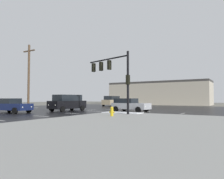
% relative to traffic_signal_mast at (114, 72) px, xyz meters
% --- Properties ---
extents(ground_plane, '(120.00, 120.00, 0.00)m').
position_rel_traffic_signal_mast_xyz_m(ground_plane, '(-4.43, 4.75, -4.24)').
color(ground_plane, slate).
extents(road_asphalt, '(44.00, 44.00, 0.02)m').
position_rel_traffic_signal_mast_xyz_m(road_asphalt, '(-4.43, 4.75, -4.23)').
color(road_asphalt, black).
rests_on(road_asphalt, ground_plane).
extents(sidewalk_corner, '(18.00, 18.00, 0.14)m').
position_rel_traffic_signal_mast_xyz_m(sidewalk_corner, '(7.57, -7.25, -4.17)').
color(sidewalk_corner, '#9E9E99').
rests_on(sidewalk_corner, ground_plane).
extents(snow_strip_curbside, '(4.00, 1.60, 0.06)m').
position_rel_traffic_signal_mast_xyz_m(snow_strip_curbside, '(0.57, 0.75, -4.07)').
color(snow_strip_curbside, white).
rests_on(snow_strip_curbside, sidewalk_corner).
extents(lane_markings, '(36.15, 36.15, 0.01)m').
position_rel_traffic_signal_mast_xyz_m(lane_markings, '(-3.23, 3.37, -4.22)').
color(lane_markings, silver).
rests_on(lane_markings, road_asphalt).
extents(traffic_signal_mast, '(5.65, 1.66, 5.91)m').
position_rel_traffic_signal_mast_xyz_m(traffic_signal_mast, '(0.00, 0.00, 0.00)').
color(traffic_signal_mast, black).
rests_on(traffic_signal_mast, sidewalk_corner).
extents(fire_hydrant, '(0.48, 0.26, 0.79)m').
position_rel_traffic_signal_mast_xyz_m(fire_hydrant, '(1.69, -3.09, -3.70)').
color(fire_hydrant, gold).
rests_on(fire_hydrant, sidewalk_corner).
extents(strip_building_background, '(25.02, 8.00, 5.77)m').
position_rel_traffic_signal_mast_xyz_m(strip_building_background, '(-7.48, 34.43, -1.35)').
color(strip_building_background, '#BCB29E').
rests_on(strip_building_background, ground_plane).
extents(sedan_silver, '(4.66, 2.37, 1.58)m').
position_rel_traffic_signal_mast_xyz_m(sedan_silver, '(-0.50, 4.41, -3.39)').
color(sedan_silver, '#B7BABF').
rests_on(sedan_silver, road_asphalt).
extents(sedan_navy, '(4.68, 2.44, 1.58)m').
position_rel_traffic_signal_mast_xyz_m(sedan_navy, '(-10.59, -4.20, -3.39)').
color(sedan_navy, '#141E47').
rests_on(sedan_navy, road_asphalt).
extents(suv_black, '(2.46, 4.95, 2.03)m').
position_rel_traffic_signal_mast_xyz_m(suv_black, '(-7.72, 1.56, -3.15)').
color(suv_black, black).
rests_on(suv_black, road_asphalt).
extents(sedan_blue, '(4.68, 2.43, 1.58)m').
position_rel_traffic_signal_mast_xyz_m(sedan_blue, '(-17.80, 12.45, -3.39)').
color(sedan_blue, navy).
rests_on(sedan_blue, road_asphalt).
extents(suv_tan, '(2.32, 4.90, 2.03)m').
position_rel_traffic_signal_mast_xyz_m(suv_tan, '(-11.42, 18.09, -3.15)').
color(suv_tan, tan).
rests_on(suv_tan, road_asphalt).
extents(utility_pole_mid, '(2.20, 0.28, 8.64)m').
position_rel_traffic_signal_mast_xyz_m(utility_pole_mid, '(-12.84, -0.33, 0.29)').
color(utility_pole_mid, brown).
rests_on(utility_pole_mid, ground_plane).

